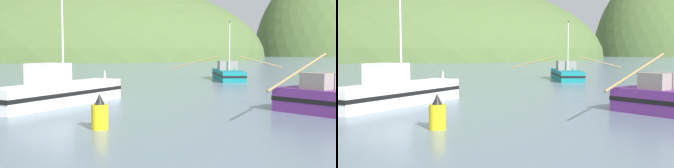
% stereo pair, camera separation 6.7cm
% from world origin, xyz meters
% --- Properties ---
extents(hill_mid_right, '(136.37, 109.10, 57.49)m').
position_xyz_m(hill_mid_right, '(-3.12, 161.67, 0.00)').
color(hill_mid_right, '#516B38').
rests_on(hill_mid_right, ground).
extents(hill_far_center, '(81.34, 65.07, 93.85)m').
position_xyz_m(hill_far_center, '(123.99, 199.08, 0.00)').
color(hill_far_center, '#516B38').
rests_on(hill_far_center, ground).
extents(fishing_boat_teal, '(12.76, 10.12, 6.84)m').
position_xyz_m(fishing_boat_teal, '(10.53, 44.61, 0.74)').
color(fishing_boat_teal, '#147F84').
rests_on(fishing_boat_teal, ground).
extents(fishing_boat_purple, '(10.90, 7.16, 5.54)m').
position_xyz_m(fishing_boat_purple, '(6.65, 17.22, 0.83)').
color(fishing_boat_purple, '#6B2D84').
rests_on(fishing_boat_purple, ground).
extents(fishing_boat_white, '(8.60, 9.61, 8.03)m').
position_xyz_m(fishing_boat_white, '(-8.25, 24.78, 0.90)').
color(fishing_boat_white, white).
rests_on(fishing_boat_white, ground).
extents(channel_buoy, '(0.76, 0.76, 1.63)m').
position_xyz_m(channel_buoy, '(-6.20, 15.69, 0.68)').
color(channel_buoy, yellow).
rests_on(channel_buoy, ground).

